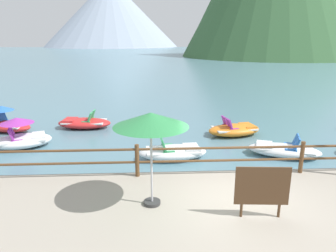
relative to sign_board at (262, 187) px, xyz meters
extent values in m
plane|color=slate|center=(-0.41, 40.72, -1.13)|extent=(200.00, 200.00, 0.00)
cylinder|color=brown|center=(-2.79, 2.27, -0.25)|extent=(0.12, 0.12, 0.95)
cylinder|color=brown|center=(1.97, 2.27, -0.25)|extent=(0.12, 0.12, 0.95)
cylinder|color=brown|center=(-0.41, 2.27, 0.08)|extent=(23.80, 0.07, 0.07)
cylinder|color=brown|center=(-0.41, 2.27, -0.30)|extent=(23.80, 0.07, 0.07)
cube|color=beige|center=(0.00, 0.01, 0.02)|extent=(1.10, 0.12, 0.80)
cube|color=#4C331E|center=(0.00, -0.01, 0.02)|extent=(1.18, 0.12, 0.88)
cylinder|color=#4C331E|center=(-0.41, 0.04, -0.55)|extent=(0.06, 0.06, 0.35)
cylinder|color=#4C331E|center=(0.41, -0.02, -0.55)|extent=(0.06, 0.06, 0.35)
cylinder|color=#B2B2B7|center=(-2.38, 0.68, 0.27)|extent=(0.05, 0.05, 2.00)
cone|color=#338E4C|center=(-2.38, 0.68, 1.35)|extent=(1.70, 1.70, 0.32)
cylinder|color=#333333|center=(-2.38, 0.68, -0.69)|extent=(0.40, 0.40, 0.08)
ellipsoid|color=white|center=(-1.61, 4.57, -0.89)|extent=(2.50, 1.33, 0.48)
cube|color=silver|center=(-1.61, 4.57, -0.81)|extent=(1.96, 1.08, 0.06)
cube|color=#339956|center=(-1.78, 4.32, -0.74)|extent=(0.42, 0.42, 0.08)
cube|color=#339956|center=(-1.96, 4.31, -0.52)|extent=(0.23, 0.41, 0.43)
cube|color=#339956|center=(-1.81, 4.79, -0.74)|extent=(0.42, 0.42, 0.08)
cube|color=#339956|center=(-1.99, 4.78, -0.52)|extent=(0.23, 0.41, 0.43)
cube|color=white|center=(-0.94, 4.61, -0.75)|extent=(0.59, 0.86, 0.12)
ellipsoid|color=orange|center=(1.30, 7.22, -0.88)|extent=(2.56, 1.66, 0.50)
cube|color=silver|center=(1.30, 7.22, -0.79)|extent=(2.00, 1.35, 0.06)
cube|color=purple|center=(1.17, 6.94, -0.72)|extent=(0.47, 0.47, 0.08)
cube|color=purple|center=(0.99, 6.91, -0.50)|extent=(0.28, 0.43, 0.43)
cube|color=purple|center=(1.07, 7.43, -0.72)|extent=(0.47, 0.47, 0.08)
cube|color=purple|center=(0.90, 7.40, -0.50)|extent=(0.28, 0.43, 0.43)
cube|color=orange|center=(1.93, 7.34, -0.73)|extent=(0.67, 0.95, 0.12)
ellipsoid|color=red|center=(-5.61, 8.80, -0.89)|extent=(2.62, 1.46, 0.47)
cube|color=silver|center=(-5.61, 8.80, -0.81)|extent=(2.05, 1.19, 0.06)
cube|color=#339956|center=(-5.40, 9.04, -0.74)|extent=(0.43, 0.43, 0.08)
cube|color=#339956|center=(-5.22, 9.02, -0.52)|extent=(0.24, 0.42, 0.43)
cube|color=#339956|center=(-5.44, 8.53, -0.74)|extent=(0.43, 0.43, 0.08)
cube|color=#339956|center=(-5.26, 8.52, -0.52)|extent=(0.24, 0.42, 0.43)
cube|color=red|center=(-6.30, 8.85, -0.75)|extent=(0.62, 0.93, 0.12)
ellipsoid|color=white|center=(-7.50, 6.10, -0.87)|extent=(2.53, 2.00, 0.51)
cube|color=silver|center=(-7.50, 6.10, -0.78)|extent=(1.99, 1.61, 0.06)
cube|color=purple|center=(-7.57, 5.79, -0.71)|extent=(0.51, 0.51, 0.08)
cube|color=purple|center=(-7.74, 5.73, -0.49)|extent=(0.33, 0.45, 0.43)
cube|color=purple|center=(-7.75, 6.30, -0.71)|extent=(0.51, 0.51, 0.08)
cube|color=purple|center=(-7.92, 6.24, -0.49)|extent=(0.33, 0.45, 0.43)
cube|color=white|center=(-6.93, 6.31, -0.72)|extent=(0.77, 1.05, 0.12)
cone|color=purple|center=(-7.61, 6.07, -0.01)|extent=(1.63, 1.63, 0.22)
ellipsoid|color=white|center=(2.49, 4.60, -0.91)|extent=(2.81, 1.92, 0.45)
cube|color=silver|center=(2.49, 4.60, -0.83)|extent=(2.20, 1.54, 0.06)
cube|color=blue|center=(2.75, 4.75, -0.76)|extent=(0.51, 0.51, 0.08)
cube|color=blue|center=(2.92, 4.69, -0.54)|extent=(0.33, 0.45, 0.43)
cube|color=blue|center=(2.60, 4.32, -0.76)|extent=(0.51, 0.51, 0.08)
cube|color=blue|center=(2.76, 4.26, -0.54)|extent=(0.33, 0.45, 0.43)
cube|color=white|center=(1.82, 4.84, -0.77)|extent=(0.80, 0.93, 0.12)
ellipsoid|color=red|center=(-9.13, 8.42, -0.89)|extent=(2.75, 1.88, 0.47)
cube|color=silver|center=(-9.13, 8.42, -0.81)|extent=(2.16, 1.51, 0.06)
cube|color=blue|center=(-9.23, 8.70, -0.74)|extent=(0.51, 0.51, 0.08)
cube|color=blue|center=(-9.40, 8.76, -0.52)|extent=(0.33, 0.45, 0.43)
cube|color=red|center=(-8.47, 8.20, -0.75)|extent=(0.78, 0.92, 0.12)
cone|color=blue|center=(-9.24, 8.47, -0.04)|extent=(1.35, 1.35, 0.22)
cone|color=#386038|center=(17.00, 72.85, 10.43)|extent=(22.31, 22.31, 23.12)
cone|color=#93A3B7|center=(-20.34, 146.16, 13.64)|extent=(60.39, 60.39, 29.54)
camera|label=1|loc=(-2.35, -6.05, 3.10)|focal=33.70mm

